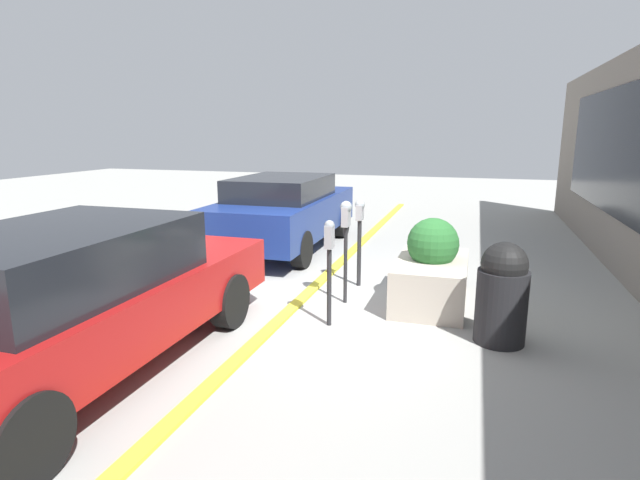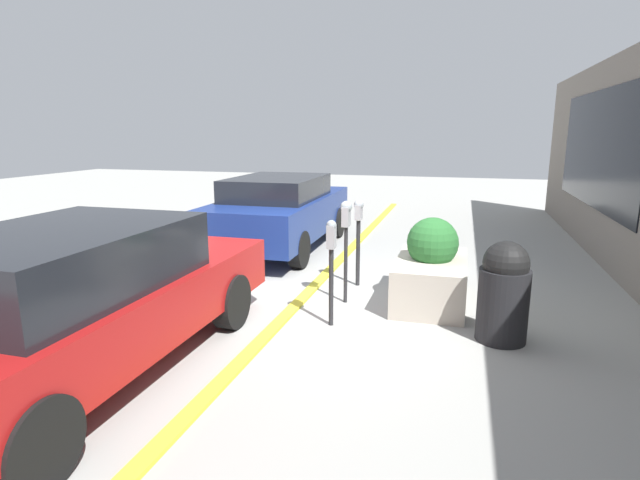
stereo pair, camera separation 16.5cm
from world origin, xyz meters
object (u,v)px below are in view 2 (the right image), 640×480
object	(u,v)px
parking_meter_second	(346,225)
parking_meter_middle	(358,225)
parking_meter_nearest	(331,253)
planter_box	(431,271)
trash_bin	(504,292)
parked_car_middle	(280,210)
parked_car_front	(75,300)

from	to	relation	value
parking_meter_second	parking_meter_middle	xyz separation A→B (m)	(0.81, -0.00, -0.14)
parking_meter_nearest	parking_meter_middle	distance (m)	1.67
parking_meter_nearest	planter_box	bearing A→B (deg)	-43.48
parking_meter_second	trash_bin	size ratio (longest dim) A/B	1.23
parking_meter_second	trash_bin	bearing A→B (deg)	-111.15
parking_meter_nearest	parking_meter_second	distance (m)	0.87
parking_meter_nearest	parking_meter_middle	world-z (taller)	parking_meter_middle
parking_meter_nearest	parked_car_middle	size ratio (longest dim) A/B	0.30
planter_box	parked_car_middle	bearing A→B (deg)	51.20
parking_meter_nearest	parking_meter_second	world-z (taller)	parking_meter_second
parking_meter_nearest	parked_car_middle	xyz separation A→B (m)	(3.66, 2.00, -0.12)
parking_meter_middle	parked_car_middle	world-z (taller)	parked_car_middle
parking_meter_middle	planter_box	size ratio (longest dim) A/B	0.80
parking_meter_second	parking_meter_middle	distance (m)	0.83
parking_meter_second	trash_bin	distance (m)	2.18
parking_meter_second	parked_car_front	size ratio (longest dim) A/B	0.30
parking_meter_second	parking_meter_middle	world-z (taller)	parking_meter_second
parked_car_front	trash_bin	bearing A→B (deg)	-63.44
trash_bin	parked_car_front	bearing A→B (deg)	116.71
parked_car_front	parked_car_middle	xyz separation A→B (m)	(5.56, 0.02, 0.01)
parking_meter_middle	parking_meter_second	bearing A→B (deg)	179.70
parking_meter_second	trash_bin	world-z (taller)	parking_meter_second
parked_car_middle	planter_box	bearing A→B (deg)	-129.52
trash_bin	parking_meter_second	bearing A→B (deg)	68.85
parking_meter_second	parking_meter_nearest	bearing A→B (deg)	-178.77
parking_meter_middle	trash_bin	distance (m)	2.55
parking_meter_second	parking_meter_middle	size ratio (longest dim) A/B	1.07
planter_box	parked_car_middle	distance (m)	4.00
trash_bin	parked_car_middle	bearing A→B (deg)	47.90
parked_car_middle	trash_bin	bearing A→B (deg)	-132.83
parked_car_middle	trash_bin	xyz separation A→B (m)	(-3.58, -3.96, -0.20)
parked_car_front	planter_box	bearing A→B (deg)	-45.44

